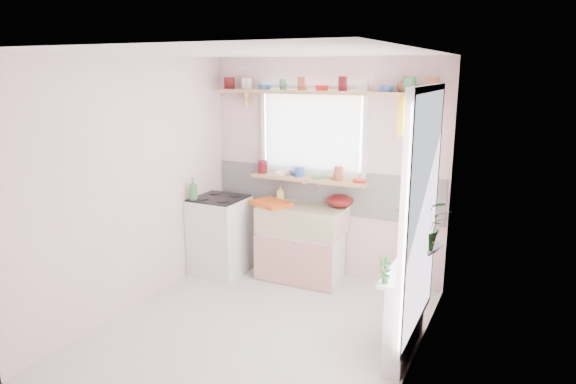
% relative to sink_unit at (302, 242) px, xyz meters
% --- Properties ---
extents(room, '(3.20, 3.20, 3.20)m').
position_rel_sink_unit_xyz_m(room, '(0.81, -0.43, 0.94)').
color(room, silver).
rests_on(room, ground).
extents(sink_unit, '(0.95, 0.65, 1.11)m').
position_rel_sink_unit_xyz_m(sink_unit, '(0.00, 0.00, 0.00)').
color(sink_unit, white).
rests_on(sink_unit, ground).
extents(cooker, '(0.58, 0.58, 0.93)m').
position_rel_sink_unit_xyz_m(cooker, '(-0.95, -0.24, 0.03)').
color(cooker, white).
rests_on(cooker, ground).
extents(radiator_ledge, '(0.22, 0.95, 0.78)m').
position_rel_sink_unit_xyz_m(radiator_ledge, '(1.45, -1.09, -0.03)').
color(radiator_ledge, white).
rests_on(radiator_ledge, ground).
extents(windowsill, '(1.40, 0.22, 0.04)m').
position_rel_sink_unit_xyz_m(windowsill, '(-0.00, 0.19, 0.71)').
color(windowsill, tan).
rests_on(windowsill, room).
extents(pine_shelf, '(2.52, 0.24, 0.04)m').
position_rel_sink_unit_xyz_m(pine_shelf, '(0.15, 0.18, 1.69)').
color(pine_shelf, tan).
rests_on(pine_shelf, room).
extents(shelf_crockery, '(2.47, 0.11, 0.12)m').
position_rel_sink_unit_xyz_m(shelf_crockery, '(0.15, 0.18, 1.76)').
color(shelf_crockery, '#590F14').
rests_on(shelf_crockery, pine_shelf).
extents(sill_crockery, '(1.35, 0.11, 0.12)m').
position_rel_sink_unit_xyz_m(sill_crockery, '(-0.05, 0.19, 0.78)').
color(sill_crockery, '#590F14').
rests_on(sill_crockery, windowsill).
extents(dish_tray, '(0.52, 0.47, 0.04)m').
position_rel_sink_unit_xyz_m(dish_tray, '(-0.36, -0.07, 0.44)').
color(dish_tray, '#CB4D12').
rests_on(dish_tray, sink_unit).
extents(colander, '(0.41, 0.41, 0.14)m').
position_rel_sink_unit_xyz_m(colander, '(0.38, 0.21, 0.49)').
color(colander, '#5C0F0F').
rests_on(colander, sink_unit).
extents(jade_plant, '(0.48, 0.42, 0.52)m').
position_rel_sink_unit_xyz_m(jade_plant, '(1.48, -0.69, 0.61)').
color(jade_plant, '#336528').
rests_on(jade_plant, radiator_ledge).
extents(fruit_bowl, '(0.39, 0.39, 0.08)m').
position_rel_sink_unit_xyz_m(fruit_bowl, '(1.48, -0.69, 0.38)').
color(fruit_bowl, silver).
rests_on(fruit_bowl, radiator_ledge).
extents(herb_pot, '(0.12, 0.08, 0.21)m').
position_rel_sink_unit_xyz_m(herb_pot, '(1.36, -1.49, 0.45)').
color(herb_pot, '#275D25').
rests_on(herb_pot, radiator_ledge).
extents(soap_bottle_sink, '(0.10, 0.10, 0.17)m').
position_rel_sink_unit_xyz_m(soap_bottle_sink, '(-0.38, 0.21, 0.50)').
color(soap_bottle_sink, '#EBE468').
rests_on(soap_bottle_sink, sink_unit).
extents(sill_cup, '(0.14, 0.14, 0.10)m').
position_rel_sink_unit_xyz_m(sill_cup, '(0.26, 0.25, 0.78)').
color(sill_cup, white).
rests_on(sill_cup, windowsill).
extents(sill_bowl, '(0.20, 0.20, 0.06)m').
position_rel_sink_unit_xyz_m(sill_bowl, '(-0.18, 0.25, 0.76)').
color(sill_bowl, '#374AB4').
rests_on(sill_bowl, windowsill).
extents(shelf_vase, '(0.20, 0.20, 0.16)m').
position_rel_sink_unit_xyz_m(shelf_vase, '(1.03, 0.24, 1.79)').
color(shelf_vase, '#9E4B30').
rests_on(shelf_vase, pine_shelf).
extents(cooker_bottle, '(0.10, 0.10, 0.25)m').
position_rel_sink_unit_xyz_m(cooker_bottle, '(-1.15, -0.46, 0.61)').
color(cooker_bottle, '#3E7C48').
rests_on(cooker_bottle, cooker).
extents(fruit, '(0.20, 0.14, 0.10)m').
position_rel_sink_unit_xyz_m(fruit, '(1.49, -0.69, 0.45)').
color(fruit, orange).
rests_on(fruit, fruit_bowl).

